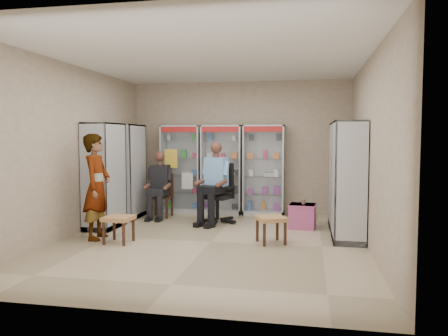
% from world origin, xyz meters
% --- Properties ---
extents(floor, '(6.00, 6.00, 0.00)m').
position_xyz_m(floor, '(0.00, 0.00, 0.00)').
color(floor, tan).
rests_on(floor, ground).
extents(room_shell, '(5.02, 6.02, 3.01)m').
position_xyz_m(room_shell, '(0.00, 0.00, 1.97)').
color(room_shell, tan).
rests_on(room_shell, ground).
extents(cabinet_back_left, '(0.90, 0.50, 2.00)m').
position_xyz_m(cabinet_back_left, '(-1.30, 2.73, 1.00)').
color(cabinet_back_left, silver).
rests_on(cabinet_back_left, floor).
extents(cabinet_back_mid, '(0.90, 0.50, 2.00)m').
position_xyz_m(cabinet_back_mid, '(-0.35, 2.73, 1.00)').
color(cabinet_back_mid, silver).
rests_on(cabinet_back_mid, floor).
extents(cabinet_back_right, '(0.90, 0.50, 2.00)m').
position_xyz_m(cabinet_back_right, '(0.60, 2.73, 1.00)').
color(cabinet_back_right, '#A7A9AE').
rests_on(cabinet_back_right, floor).
extents(cabinet_right_far, '(0.90, 0.50, 2.00)m').
position_xyz_m(cabinet_right_far, '(2.23, 1.60, 1.00)').
color(cabinet_right_far, '#9DA0A4').
rests_on(cabinet_right_far, floor).
extents(cabinet_right_near, '(0.90, 0.50, 2.00)m').
position_xyz_m(cabinet_right_near, '(2.23, 0.50, 1.00)').
color(cabinet_right_near, silver).
rests_on(cabinet_right_near, floor).
extents(cabinet_left_far, '(0.90, 0.50, 2.00)m').
position_xyz_m(cabinet_left_far, '(-2.23, 1.80, 1.00)').
color(cabinet_left_far, silver).
rests_on(cabinet_left_far, floor).
extents(cabinet_left_near, '(0.90, 0.50, 2.00)m').
position_xyz_m(cabinet_left_near, '(-2.23, 0.70, 1.00)').
color(cabinet_left_near, '#B1B4B9').
rests_on(cabinet_left_near, floor).
extents(wooden_chair, '(0.42, 0.42, 0.94)m').
position_xyz_m(wooden_chair, '(-1.55, 2.00, 0.47)').
color(wooden_chair, black).
rests_on(wooden_chair, floor).
extents(seated_customer, '(0.44, 0.60, 1.34)m').
position_xyz_m(seated_customer, '(-1.55, 1.95, 0.67)').
color(seated_customer, black).
rests_on(seated_customer, floor).
extents(office_chair, '(0.83, 0.83, 1.21)m').
position_xyz_m(office_chair, '(-0.23, 1.62, 0.60)').
color(office_chair, black).
rests_on(office_chair, floor).
extents(seated_shopkeeper, '(0.70, 0.83, 1.54)m').
position_xyz_m(seated_shopkeeper, '(-0.23, 1.57, 0.77)').
color(seated_shopkeeper, '#71A3E0').
rests_on(seated_shopkeeper, floor).
extents(pink_trunk, '(0.52, 0.50, 0.46)m').
position_xyz_m(pink_trunk, '(1.47, 1.41, 0.23)').
color(pink_trunk, '#B2477C').
rests_on(pink_trunk, floor).
extents(tea_glass, '(0.07, 0.07, 0.10)m').
position_xyz_m(tea_glass, '(1.49, 1.40, 0.51)').
color(tea_glass, '#582607').
rests_on(tea_glass, pink_trunk).
extents(woven_stool_a, '(0.59, 0.59, 0.44)m').
position_xyz_m(woven_stool_a, '(0.98, 0.09, 0.22)').
color(woven_stool_a, '#AB7448').
rests_on(woven_stool_a, floor).
extents(woven_stool_b, '(0.46, 0.46, 0.44)m').
position_xyz_m(woven_stool_b, '(-1.47, -0.35, 0.22)').
color(woven_stool_b, '#A77246').
rests_on(woven_stool_b, floor).
extents(standing_man, '(0.49, 0.69, 1.79)m').
position_xyz_m(standing_man, '(-1.95, -0.15, 0.90)').
color(standing_man, gray).
rests_on(standing_man, floor).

